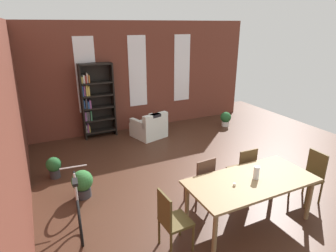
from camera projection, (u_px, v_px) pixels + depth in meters
ground_plane at (207, 186)px, 5.77m from camera, size 10.05×10.05×0.00m
back_wall_brick at (137, 77)px, 8.56m from camera, size 7.41×0.12×3.18m
left_wall_brick at (11, 140)px, 3.89m from camera, size 0.12×8.73×3.18m
window_pane_0 at (86, 75)px, 7.83m from camera, size 0.55×0.02×2.07m
window_pane_1 at (138, 72)px, 8.44m from camera, size 0.55×0.02×2.07m
window_pane_2 at (182, 68)px, 9.06m from camera, size 0.55×0.02×2.07m
dining_table at (251, 184)px, 4.51m from camera, size 2.07×0.97×0.78m
vase_on_table at (256, 173)px, 4.48m from camera, size 0.09×0.09×0.21m
tealight_candle_0 at (234, 185)px, 4.31m from camera, size 0.04×0.04×0.04m
dining_chair_far_right at (243, 169)px, 5.36m from camera, size 0.42×0.42×0.95m
dining_chair_far_left at (202, 180)px, 4.98m from camera, size 0.43×0.43×0.95m
dining_chair_head_right at (311, 175)px, 5.15m from camera, size 0.41×0.41×0.95m
dining_chair_head_left at (171, 219)px, 3.98m from camera, size 0.42×0.42×0.95m
bookshelf_tall at (95, 101)px, 7.96m from camera, size 0.91×0.33×2.10m
armchair_white at (150, 128)px, 8.18m from camera, size 0.99×0.99×0.75m
bicycle_second at (78, 204)px, 4.61m from camera, size 0.44×1.63×0.88m
potted_plant_by_shelf at (226, 118)px, 9.06m from camera, size 0.34×0.34×0.46m
potted_plant_corner at (82, 183)px, 5.32m from camera, size 0.40×0.40×0.54m
potted_plant_window at (54, 166)px, 6.00m from camera, size 0.31×0.31×0.46m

